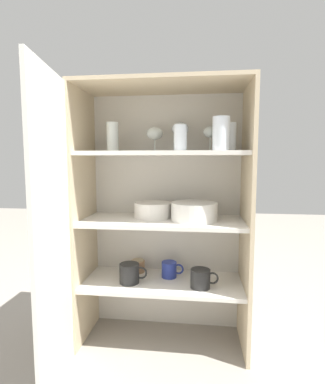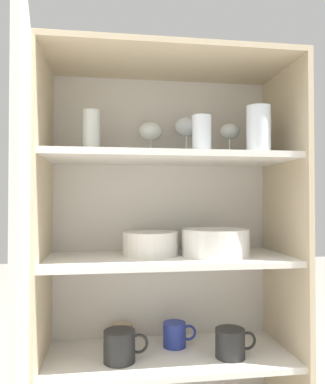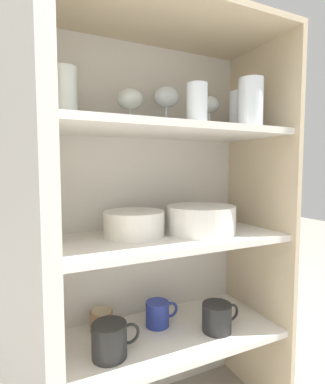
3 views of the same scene
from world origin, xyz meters
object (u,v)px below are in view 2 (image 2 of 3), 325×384
Objects in this scene: mixing_bowl_large at (151,242)px; coffee_mug_primary at (231,343)px; plate_stack_white at (215,242)px; storage_jar at (122,334)px.

coffee_mug_primary is at bearing -21.88° from mixing_bowl_large.
plate_stack_white is at bearing 126.02° from coffee_mug_primary.
mixing_bowl_large is at bearing 166.63° from plate_stack_white.
mixing_bowl_large is 1.41× the size of coffee_mug_primary.
mixing_bowl_large reaches higher than coffee_mug_primary.
plate_stack_white is 0.33m from coffee_mug_primary.
coffee_mug_primary is at bearing -53.98° from plate_stack_white.
coffee_mug_primary is (0.25, -0.10, -0.32)m from mixing_bowl_large.
plate_stack_white reaches higher than storage_jar.
plate_stack_white is at bearing -13.37° from mixing_bowl_large.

